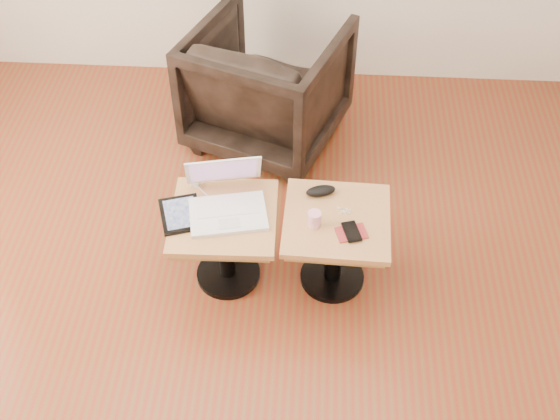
# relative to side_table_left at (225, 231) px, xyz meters

# --- Properties ---
(room_shell) EXTENTS (4.52, 4.52, 2.71)m
(room_shell) POSITION_rel_side_table_left_xyz_m (0.08, -0.39, 1.00)
(room_shell) COLOR brown
(room_shell) RESTS_ON ground
(side_table_left) EXTENTS (0.52, 0.52, 0.46)m
(side_table_left) POSITION_rel_side_table_left_xyz_m (0.00, 0.00, 0.00)
(side_table_left) COLOR black
(side_table_left) RESTS_ON ground
(side_table_right) EXTENTS (0.53, 0.53, 0.46)m
(side_table_right) POSITION_rel_side_table_left_xyz_m (0.55, 0.01, 0.00)
(side_table_right) COLOR black
(side_table_right) RESTS_ON ground
(laptop) EXTENTS (0.43, 0.43, 0.24)m
(laptop) POSITION_rel_side_table_left_xyz_m (0.01, 0.05, 0.16)
(laptop) COLOR white
(laptop) RESTS_ON side_table_left
(tablet) EXTENTS (0.25, 0.29, 0.02)m
(tablet) POSITION_rel_side_table_left_xyz_m (-0.20, -0.02, 0.12)
(tablet) COLOR black
(tablet) RESTS_ON side_table_left
(charging_adapter) EXTENTS (0.05, 0.05, 0.02)m
(charging_adapter) POSITION_rel_side_table_left_xyz_m (-0.17, 0.20, 0.13)
(charging_adapter) COLOR white
(charging_adapter) RESTS_ON side_table_left
(glasses_case) EXTENTS (0.16, 0.10, 0.05)m
(glasses_case) POSITION_rel_side_table_left_xyz_m (0.46, 0.17, 0.14)
(glasses_case) COLOR black
(glasses_case) RESTS_ON side_table_right
(striped_cup) EXTENTS (0.07, 0.07, 0.08)m
(striped_cup) POSITION_rel_side_table_left_xyz_m (0.44, -0.04, 0.16)
(striped_cup) COLOR #F76191
(striped_cup) RESTS_ON side_table_right
(earbuds_tangle) EXTENTS (0.06, 0.04, 0.01)m
(earbuds_tangle) POSITION_rel_side_table_left_xyz_m (0.58, 0.06, 0.12)
(earbuds_tangle) COLOR white
(earbuds_tangle) RESTS_ON side_table_right
(phone_on_sleeve) EXTENTS (0.16, 0.14, 0.02)m
(phone_on_sleeve) POSITION_rel_side_table_left_xyz_m (0.61, -0.08, 0.12)
(phone_on_sleeve) COLOR maroon
(phone_on_sleeve) RESTS_ON side_table_right
(armchair) EXTENTS (1.08, 1.09, 0.77)m
(armchair) POSITION_rel_side_table_left_xyz_m (0.13, 1.16, 0.04)
(armchair) COLOR black
(armchair) RESTS_ON ground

